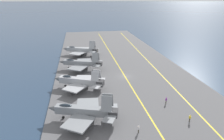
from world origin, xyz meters
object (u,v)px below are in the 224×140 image
parked_jet_fourth (81,50)px  crew_purple_vest (166,100)px  parked_jet_second (79,81)px  parked_jet_third (81,63)px  parked_jet_nearest (83,111)px  crew_yellow_vest (190,118)px  crew_white_vest (139,129)px

parked_jet_fourth → crew_purple_vest: bearing=-157.4°
parked_jet_second → parked_jet_third: 16.05m
parked_jet_nearest → parked_jet_fourth: 51.41m
parked_jet_nearest → crew_yellow_vest: parked_jet_nearest is taller
parked_jet_nearest → parked_jet_fourth: bearing=-0.8°
parked_jet_nearest → parked_jet_second: (16.34, 0.62, -0.11)m
parked_jet_fourth → crew_purple_vest: parked_jet_fourth is taller
parked_jet_third → crew_purple_vest: (-28.66, -20.17, -1.55)m
parked_jet_third → crew_yellow_vest: 42.86m
parked_jet_nearest → parked_jet_third: parked_jet_nearest is taller
crew_purple_vest → parked_jet_third: bearing=35.1°
parked_jet_nearest → crew_yellow_vest: bearing=-101.3°
crew_purple_vest → parked_jet_fourth: bearing=22.6°
parked_jet_nearest → crew_white_vest: bearing=-120.2°
crew_yellow_vest → parked_jet_fourth: bearing=21.2°
parked_jet_third → crew_yellow_vest: size_ratio=9.35×
parked_jet_second → crew_white_vest: parked_jet_second is taller
parked_jet_fourth → crew_yellow_vest: (-55.87, -21.63, -1.57)m
parked_jet_nearest → parked_jet_fourth: parked_jet_fourth is taller
parked_jet_second → crew_yellow_vest: 31.03m
crew_purple_vest → crew_white_vest: crew_purple_vest is taller
crew_purple_vest → crew_white_vest: bearing=133.9°
parked_jet_third → parked_jet_fourth: (19.06, -0.27, 0.00)m
parked_jet_second → crew_yellow_vest: size_ratio=8.76×
parked_jet_second → crew_yellow_vest: parked_jet_second is taller
parked_jet_second → parked_jet_fourth: bearing=-2.2°
parked_jet_third → crew_purple_vest: 35.08m
parked_jet_third → crew_yellow_vest: bearing=-149.2°
crew_white_vest → parked_jet_second: bearing=26.3°
parked_jet_second → crew_yellow_vest: (-20.80, -22.98, -1.36)m
crew_purple_vest → parked_jet_second: bearing=59.2°
parked_jet_second → crew_purple_vest: 24.76m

